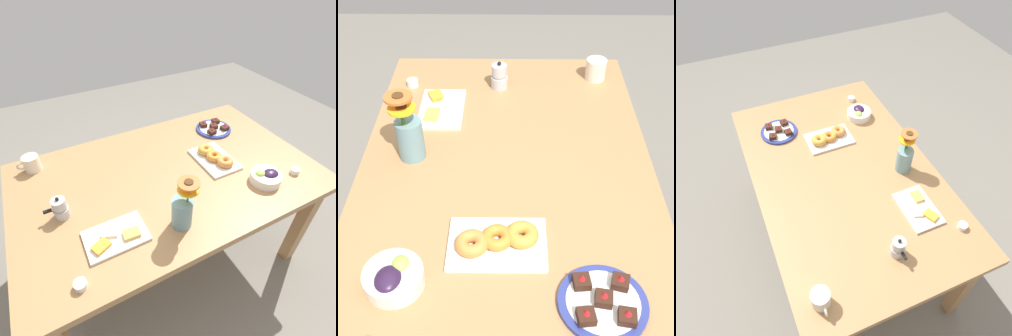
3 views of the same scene
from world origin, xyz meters
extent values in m
plane|color=slate|center=(0.00, 0.00, 0.00)|extent=(6.00, 6.00, 0.00)
cube|color=#A87A4C|center=(0.00, 0.00, 0.72)|extent=(1.60, 1.00, 0.04)
cube|color=#A87A4C|center=(-0.72, -0.42, 0.35)|extent=(0.07, 0.07, 0.70)
cube|color=#A87A4C|center=(0.72, -0.42, 0.35)|extent=(0.07, 0.07, 0.70)
cube|color=#A87A4C|center=(-0.72, 0.42, 0.35)|extent=(0.07, 0.07, 0.70)
cylinder|color=silver|center=(0.63, -0.38, 0.78)|extent=(0.09, 0.09, 0.09)
cylinder|color=brown|center=(0.63, -0.38, 0.82)|extent=(0.08, 0.08, 0.00)
torus|color=silver|center=(0.69, -0.38, 0.78)|extent=(0.05, 0.01, 0.05)
cylinder|color=white|center=(-0.42, 0.29, 0.77)|extent=(0.16, 0.16, 0.05)
ellipsoid|color=#2D1938|center=(-0.44, 0.30, 0.79)|extent=(0.09, 0.07, 0.04)
ellipsoid|color=#9EC14C|center=(-0.39, 0.27, 0.79)|extent=(0.06, 0.05, 0.04)
cube|color=white|center=(0.38, 0.26, 0.75)|extent=(0.26, 0.17, 0.01)
cube|color=#EFB74C|center=(0.32, 0.29, 0.76)|extent=(0.07, 0.05, 0.02)
cube|color=white|center=(0.40, 0.24, 0.76)|extent=(0.08, 0.07, 0.01)
cube|color=orange|center=(0.45, 0.29, 0.76)|extent=(0.08, 0.07, 0.02)
cube|color=white|center=(-0.29, 0.02, 0.75)|extent=(0.19, 0.28, 0.01)
torus|color=gold|center=(-0.28, -0.05, 0.77)|extent=(0.12, 0.12, 0.04)
torus|color=orange|center=(-0.29, 0.02, 0.77)|extent=(0.11, 0.11, 0.03)
torus|color=orange|center=(-0.31, 0.09, 0.77)|extent=(0.10, 0.10, 0.04)
cylinder|color=white|center=(-0.61, 0.32, 0.75)|extent=(0.05, 0.05, 0.03)
cylinder|color=#C68923|center=(-0.61, 0.32, 0.76)|extent=(0.04, 0.04, 0.01)
cylinder|color=white|center=(0.57, 0.40, 0.75)|extent=(0.05, 0.05, 0.03)
cylinder|color=maroon|center=(0.57, 0.40, 0.76)|extent=(0.04, 0.04, 0.01)
cylinder|color=navy|center=(-0.48, -0.25, 0.75)|extent=(0.23, 0.23, 0.01)
cylinder|color=white|center=(-0.48, -0.25, 0.75)|extent=(0.19, 0.19, 0.01)
cube|color=#381E14|center=(-0.53, -0.20, 0.77)|extent=(0.05, 0.05, 0.02)
cone|color=red|center=(-0.53, -0.20, 0.79)|extent=(0.02, 0.02, 0.01)
cube|color=#381E14|center=(-0.43, -0.20, 0.77)|extent=(0.05, 0.05, 0.02)
cone|color=red|center=(-0.43, -0.20, 0.79)|extent=(0.02, 0.02, 0.01)
cube|color=#381E14|center=(-0.53, -0.30, 0.77)|extent=(0.05, 0.05, 0.02)
cone|color=red|center=(-0.53, -0.30, 0.79)|extent=(0.02, 0.02, 0.01)
cube|color=#381E14|center=(-0.43, -0.30, 0.77)|extent=(0.05, 0.05, 0.02)
cone|color=red|center=(-0.43, -0.30, 0.79)|extent=(0.02, 0.02, 0.01)
cube|color=#381E14|center=(-0.48, -0.25, 0.77)|extent=(0.05, 0.05, 0.02)
cone|color=red|center=(-0.48, -0.25, 0.79)|extent=(0.02, 0.02, 0.01)
cylinder|color=#6B939E|center=(0.10, 0.32, 0.81)|extent=(0.09, 0.09, 0.15)
cylinder|color=#3D702D|center=(0.09, 0.34, 0.94)|extent=(0.01, 0.01, 0.10)
cylinder|color=orange|center=(0.09, 0.34, 0.99)|extent=(0.09, 0.09, 0.01)
cylinder|color=#472D14|center=(0.09, 0.34, 1.00)|extent=(0.04, 0.04, 0.01)
cylinder|color=#3D702D|center=(0.09, 0.33, 0.92)|extent=(0.01, 0.01, 0.06)
cylinder|color=yellow|center=(0.09, 0.33, 0.95)|extent=(0.09, 0.09, 0.01)
cylinder|color=#472D14|center=(0.09, 0.33, 0.96)|extent=(0.04, 0.04, 0.01)
cylinder|color=#B7B7BC|center=(0.56, 0.03, 0.77)|extent=(0.07, 0.07, 0.05)
cylinder|color=#B7B7BC|center=(0.56, 0.03, 0.79)|extent=(0.05, 0.05, 0.01)
cylinder|color=#B7B7BC|center=(0.56, 0.03, 0.82)|extent=(0.06, 0.06, 0.04)
sphere|color=black|center=(0.56, 0.03, 0.85)|extent=(0.02, 0.02, 0.02)
cube|color=black|center=(0.61, 0.03, 0.80)|extent=(0.04, 0.01, 0.01)
camera|label=1|loc=(0.50, 0.94, 1.68)|focal=28.00mm
camera|label=2|loc=(-1.14, -0.01, 1.79)|focal=50.00mm
camera|label=3|loc=(1.13, -0.48, 2.16)|focal=35.00mm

